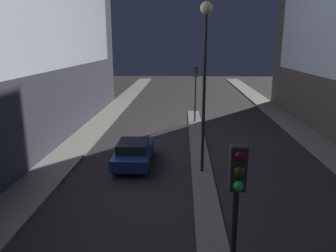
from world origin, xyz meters
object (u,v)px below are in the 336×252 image
(street_lamp, at_px, (205,52))
(car_left_lane, at_px, (134,152))
(traffic_light_mid, at_px, (196,81))
(traffic_light_near, at_px, (236,208))

(street_lamp, height_order, car_left_lane, street_lamp)
(traffic_light_mid, bearing_deg, traffic_light_near, -90.00)
(street_lamp, xyz_separation_m, car_left_lane, (-3.82, 1.04, -5.62))
(traffic_light_mid, relative_size, car_left_lane, 1.06)
(traffic_light_mid, distance_m, car_left_lane, 11.41)
(traffic_light_mid, height_order, car_left_lane, traffic_light_mid)
(car_left_lane, bearing_deg, traffic_light_mid, 69.77)
(traffic_light_near, distance_m, car_left_lane, 12.55)
(traffic_light_near, height_order, car_left_lane, traffic_light_near)
(traffic_light_near, bearing_deg, car_left_lane, 108.22)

